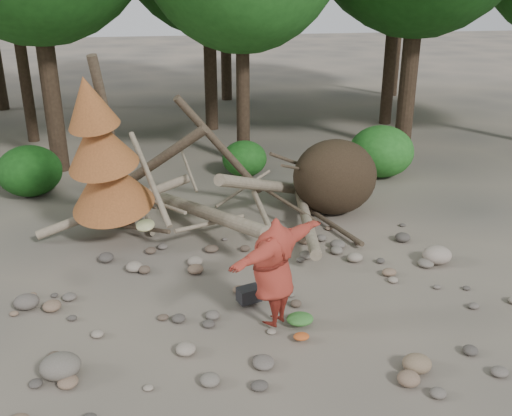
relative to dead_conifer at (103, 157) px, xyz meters
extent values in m
plane|color=#514C44|center=(3.12, -3.37, -2.11)|extent=(120.00, 120.00, 0.00)
ellipsoid|color=#332619|center=(5.72, 0.93, -1.12)|extent=(2.20, 1.87, 1.98)
cylinder|color=gray|center=(2.12, 0.33, -1.56)|extent=(2.61, 5.11, 1.08)
cylinder|color=gray|center=(3.92, 0.83, -1.21)|extent=(3.18, 3.71, 1.90)
cylinder|color=brown|center=(0.92, 1.23, -0.71)|extent=(3.08, 1.91, 2.49)
cylinder|color=gray|center=(4.72, 0.13, -1.76)|extent=(1.13, 4.98, 0.43)
cylinder|color=brown|center=(2.82, 1.43, -0.31)|extent=(2.39, 1.03, 2.89)
cylinder|color=gray|center=(0.12, 0.63, -1.41)|extent=(3.71, 0.86, 1.20)
cylinder|color=#4C3F30|center=(0.62, 0.13, -1.81)|extent=(1.52, 1.70, 0.49)
cylinder|color=gray|center=(3.32, 1.03, -1.31)|extent=(1.57, 0.85, 0.69)
cylinder|color=#4C3F30|center=(4.92, 1.53, -0.91)|extent=(1.92, 1.25, 1.10)
cylinder|color=gray|center=(1.92, 0.83, -0.61)|extent=(0.37, 1.42, 0.85)
cylinder|color=#4C3F30|center=(5.32, -0.17, -1.96)|extent=(0.79, 2.54, 0.12)
cylinder|color=gray|center=(2.32, -0.27, -1.66)|extent=(1.78, 1.11, 0.29)
cylinder|color=#4C3F30|center=(0.22, 0.43, 0.09)|extent=(0.67, 1.13, 4.35)
cone|color=brown|center=(0.06, 0.12, -0.61)|extent=(2.06, 2.13, 1.86)
cone|color=brown|center=(-0.05, -0.09, 0.39)|extent=(1.71, 1.78, 1.65)
cone|color=brown|center=(-0.14, -0.28, 1.29)|extent=(1.23, 1.30, 1.41)
cylinder|color=#38281C|center=(-1.88, 6.13, 2.37)|extent=(0.56, 0.56, 8.96)
cylinder|color=#38281C|center=(4.12, 5.83, 1.46)|extent=(0.44, 0.44, 7.14)
cylinder|color=#38281C|center=(10.12, 6.43, 2.61)|extent=(0.60, 0.60, 9.45)
cylinder|color=#38281C|center=(-3.38, 10.13, 1.67)|extent=(0.42, 0.42, 7.56)
cylinder|color=#38281C|center=(3.62, 10.83, 2.16)|extent=(0.52, 0.52, 8.54)
cylinder|color=#38281C|center=(11.12, 10.43, 1.95)|extent=(0.50, 0.50, 8.12)
cylinder|color=#38281C|center=(5.12, 17.13, 2.26)|extent=(0.54, 0.54, 8.75)
cylinder|color=#38281C|center=(14.12, 16.63, 1.81)|extent=(0.46, 0.46, 7.84)
ellipsoid|color=#174C14|center=(-2.38, 3.83, -1.39)|extent=(1.80, 1.80, 1.44)
ellipsoid|color=#1F611C|center=(3.92, 4.43, -1.55)|extent=(1.40, 1.40, 1.12)
ellipsoid|color=#287323|center=(8.12, 3.63, -1.31)|extent=(2.00, 2.00, 1.60)
imported|color=maroon|center=(3.00, -4.07, -1.03)|extent=(2.30, 2.12, 2.01)
cylinder|color=tan|center=(0.91, -4.35, 0.13)|extent=(0.34, 0.33, 0.13)
cube|color=black|center=(2.71, -3.24, -1.97)|extent=(0.49, 0.40, 0.28)
ellipsoid|color=#36712D|center=(3.46, -4.15, -2.02)|extent=(0.49, 0.41, 0.18)
ellipsoid|color=#B14C1E|center=(3.37, -4.62, -2.06)|extent=(0.28, 0.23, 0.10)
ellipsoid|color=#665F55|center=(-0.53, -4.83, -1.92)|extent=(0.63, 0.56, 0.38)
ellipsoid|color=#7C664E|center=(4.94, -5.73, -1.97)|extent=(0.46, 0.42, 0.28)
ellipsoid|color=gray|center=(7.02, -2.32, -1.92)|extent=(0.64, 0.57, 0.38)
ellipsoid|color=#5C544D|center=(-1.42, -2.64, -1.97)|extent=(0.46, 0.42, 0.28)
camera|label=1|loc=(1.10, -12.53, 3.58)|focal=40.00mm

